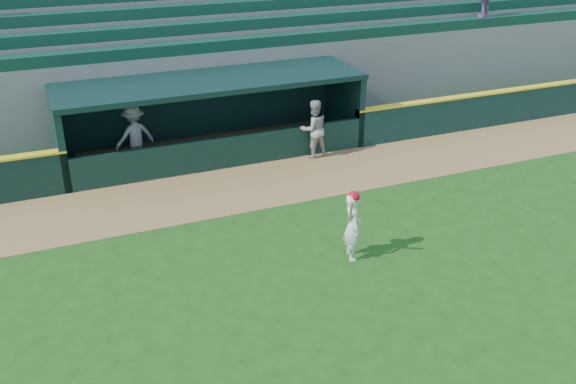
% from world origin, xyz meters
% --- Properties ---
extents(ground, '(120.00, 120.00, 0.00)m').
position_xyz_m(ground, '(0.00, 0.00, 0.00)').
color(ground, '#184411').
rests_on(ground, ground).
extents(warning_track, '(40.00, 3.00, 0.01)m').
position_xyz_m(warning_track, '(0.00, 4.90, 0.01)').
color(warning_track, olive).
rests_on(warning_track, ground).
extents(field_wall_right, '(15.50, 0.30, 1.20)m').
position_xyz_m(field_wall_right, '(12.25, 6.55, 0.60)').
color(field_wall_right, black).
rests_on(field_wall_right, ground).
extents(wall_stripe_right, '(15.50, 0.32, 0.06)m').
position_xyz_m(wall_stripe_right, '(12.25, 6.55, 1.23)').
color(wall_stripe_right, yellow).
rests_on(wall_stripe_right, field_wall_right).
extents(dugout_player_front, '(0.92, 0.73, 1.85)m').
position_xyz_m(dugout_player_front, '(2.84, 6.31, 0.92)').
color(dugout_player_front, '#9D9E99').
rests_on(dugout_player_front, ground).
extents(dugout_player_inside, '(1.37, 1.00, 1.90)m').
position_xyz_m(dugout_player_inside, '(-2.45, 7.79, 0.95)').
color(dugout_player_inside, '#A1A29C').
rests_on(dugout_player_inside, ground).
extents(dugout, '(9.40, 2.80, 2.46)m').
position_xyz_m(dugout, '(0.00, 8.00, 1.36)').
color(dugout, slate).
rests_on(dugout, ground).
extents(stands, '(34.50, 6.28, 7.50)m').
position_xyz_m(stands, '(-0.05, 12.57, 2.40)').
color(stands, slate).
rests_on(stands, ground).
extents(batter_at_plate, '(0.56, 0.79, 1.69)m').
position_xyz_m(batter_at_plate, '(1.04, 0.33, 0.85)').
color(batter_at_plate, white).
rests_on(batter_at_plate, ground).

